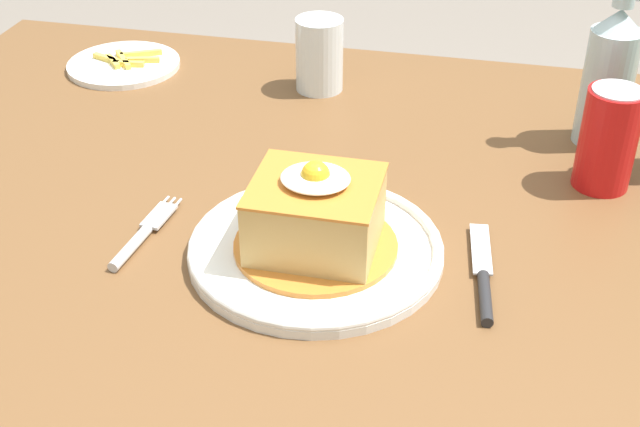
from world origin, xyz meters
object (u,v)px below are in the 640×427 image
main_plate (316,248)px  side_plate_fries (124,64)px  drinking_glass (319,59)px  beer_bottle_clear (610,70)px  fork (140,237)px  soda_can (608,139)px  knife (484,283)px

main_plate → side_plate_fries: size_ratio=1.58×
drinking_glass → beer_bottle_clear: bearing=-10.8°
fork → main_plate: bearing=5.3°
fork → soda_can: bearing=25.6°
drinking_glass → soda_can: bearing=-25.9°
drinking_glass → main_plate: bearing=-77.6°
drinking_glass → side_plate_fries: 0.31m
fork → knife: bearing=0.2°
fork → drinking_glass: (0.10, 0.42, 0.04)m
main_plate → soda_can: 0.37m
main_plate → knife: bearing=-5.3°
main_plate → drinking_glass: (-0.09, 0.40, 0.04)m
fork → soda_can: soda_can is taller
fork → soda_can: 0.54m
main_plate → side_plate_fries: 0.57m
soda_can → beer_bottle_clear: size_ratio=0.47×
main_plate → soda_can: bearing=36.0°
knife → side_plate_fries: side_plate_fries is taller
main_plate → drinking_glass: bearing=102.4°
main_plate → side_plate_fries: bearing=134.1°
beer_bottle_clear → fork: bearing=-144.6°
fork → side_plate_fries: side_plate_fries is taller
fork → beer_bottle_clear: size_ratio=0.53×
drinking_glass → side_plate_fries: drinking_glass is taller
knife → beer_bottle_clear: (0.12, 0.34, 0.09)m
soda_can → drinking_glass: soda_can is taller
fork → knife: same height
main_plate → fork: bearing=-174.7°
side_plate_fries → drinking_glass: bearing=-1.2°
fork → beer_bottle_clear: bearing=35.4°
main_plate → soda_can: size_ratio=2.16×
beer_bottle_clear → drinking_glass: beer_bottle_clear is taller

